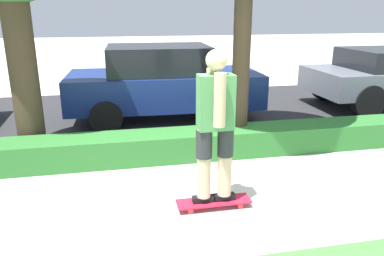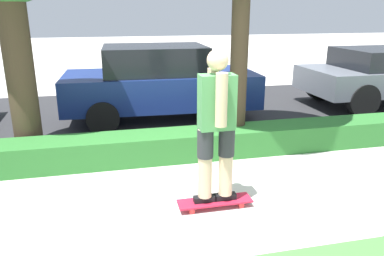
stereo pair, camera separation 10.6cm
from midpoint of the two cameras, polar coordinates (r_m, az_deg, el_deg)
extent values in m
plane|color=beige|center=(4.49, -0.06, -12.10)|extent=(60.00, 60.00, 0.00)
cube|color=#2D2D30|center=(8.35, -6.49, 2.05)|extent=(18.30, 5.00, 0.01)
cube|color=#2D702D|center=(5.83, -3.57, -2.66)|extent=(18.30, 0.60, 0.42)
cube|color=red|center=(4.48, 2.81, -11.06)|extent=(0.88, 0.24, 0.02)
cylinder|color=red|center=(4.51, 6.84, -11.61)|extent=(0.07, 0.04, 0.07)
cylinder|color=red|center=(4.66, 6.09, -10.58)|extent=(0.07, 0.04, 0.07)
cylinder|color=red|center=(4.36, -0.73, -12.55)|extent=(0.07, 0.04, 0.07)
cylinder|color=red|center=(4.52, -1.22, -11.43)|extent=(0.07, 0.04, 0.07)
cube|color=black|center=(4.43, 1.25, -10.73)|extent=(0.26, 0.09, 0.07)
cylinder|color=beige|center=(4.24, 1.29, -5.47)|extent=(0.16, 0.16, 0.81)
cylinder|color=#2D2D33|center=(4.15, 1.31, -2.37)|extent=(0.18, 0.18, 0.33)
cube|color=black|center=(4.49, 4.36, -10.37)|extent=(0.26, 0.09, 0.07)
cylinder|color=beige|center=(4.30, 4.50, -5.17)|extent=(0.16, 0.16, 0.81)
cylinder|color=#2D2D33|center=(4.21, 4.58, -2.10)|extent=(0.18, 0.18, 0.33)
cube|color=#519356|center=(4.05, 3.06, 3.95)|extent=(0.39, 0.21, 0.60)
cylinder|color=beige|center=(3.88, 3.73, 4.26)|extent=(0.13, 0.13, 0.57)
cylinder|color=beige|center=(4.19, 2.47, 5.26)|extent=(0.13, 0.13, 0.57)
sphere|color=beige|center=(3.97, 3.17, 10.29)|extent=(0.23, 0.23, 0.23)
cylinder|color=#423323|center=(6.18, -25.21, 7.89)|extent=(0.42, 0.42, 2.72)
cylinder|color=#423323|center=(5.97, 6.75, 12.25)|extent=(0.27, 0.27, 3.36)
cube|color=navy|center=(7.92, -5.12, 5.99)|extent=(3.99, 1.87, 0.67)
cube|color=black|center=(7.81, -6.11, 10.35)|extent=(2.10, 1.60, 0.55)
cylinder|color=black|center=(7.50, 5.06, 2.71)|extent=(0.61, 0.21, 0.61)
cylinder|color=black|center=(8.99, 1.96, 5.25)|extent=(0.61, 0.21, 0.61)
cylinder|color=black|center=(7.16, -13.84, 1.53)|extent=(0.61, 0.21, 0.61)
cylinder|color=black|center=(8.70, -13.79, 4.34)|extent=(0.61, 0.21, 0.61)
cylinder|color=black|center=(8.84, 24.31, 3.84)|extent=(0.72, 0.22, 0.72)
cylinder|color=black|center=(10.23, 18.64, 6.16)|extent=(0.72, 0.22, 0.72)
camera|label=1|loc=(0.05, 89.36, 0.20)|focal=35.00mm
camera|label=2|loc=(0.05, -90.64, -0.20)|focal=35.00mm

